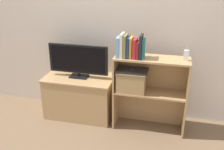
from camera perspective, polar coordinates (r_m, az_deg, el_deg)
name	(u,v)px	position (r m, az deg, el deg)	size (l,w,h in m)	color
ground_plane	(109,128)	(3.15, -0.64, -11.53)	(16.00, 16.00, 0.00)	brown
wall_back	(119,18)	(3.13, 1.57, 12.20)	(10.00, 0.05, 2.40)	beige
tv_stand	(80,96)	(3.32, -6.94, -4.54)	(0.84, 0.48, 0.52)	tan
tv	(78,60)	(3.13, -7.36, 3.25)	(0.72, 0.14, 0.40)	black
bookshelf_lower_tier	(150,103)	(3.10, 8.21, -6.03)	(0.81, 0.29, 0.47)	tan
bookshelf_upper_tier	(152,69)	(2.92, 8.67, 1.37)	(0.81, 0.29, 0.40)	tan
book_skyblue	(119,47)	(2.80, 1.47, 6.16)	(0.04, 0.15, 0.22)	#709ECC
book_ivory	(122,45)	(2.78, 2.25, 6.48)	(0.03, 0.15, 0.26)	silver
book_olive	(125,46)	(2.78, 2.94, 6.31)	(0.03, 0.15, 0.24)	olive
book_navy	(128,47)	(2.78, 3.60, 6.03)	(0.03, 0.15, 0.22)	navy
book_mustard	(131,47)	(2.77, 4.20, 6.00)	(0.03, 0.13, 0.22)	gold
book_crimson	(135,48)	(2.77, 4.98, 5.80)	(0.04, 0.13, 0.21)	#B22328
book_maroon	(138,50)	(2.77, 5.71, 5.47)	(0.02, 0.15, 0.18)	maroon
book_charcoal	(141,47)	(2.75, 6.33, 6.16)	(0.02, 0.14, 0.26)	#232328
book_teal	(144,49)	(2.76, 6.89, 5.67)	(0.02, 0.12, 0.21)	#1E7075
baby_monitor	(186,55)	(2.79, 15.84, 4.15)	(0.05, 0.04, 0.14)	white
storage_basket_left	(132,80)	(2.93, 4.33, -1.07)	(0.32, 0.25, 0.23)	tan
laptop	(132,70)	(2.88, 4.39, 1.02)	(0.35, 0.21, 0.02)	#2D2D33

